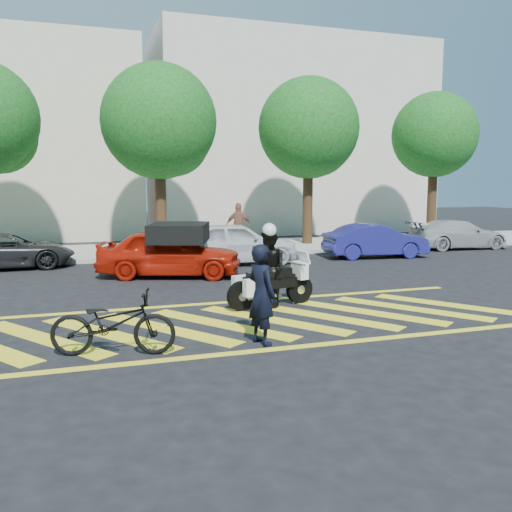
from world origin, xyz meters
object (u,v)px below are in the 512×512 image
object	(u,v)px
officer_moto	(269,269)
parked_mid_left	(7,251)
parked_right	(375,241)
parked_far_right	(458,234)
red_convertible	(170,253)
parked_mid_right	(235,243)
police_motorcycle	(270,284)
officer_bike	(262,294)
bicycle	(113,323)

from	to	relation	value
officer_moto	parked_mid_left	world-z (taller)	officer_moto
parked_right	parked_far_right	xyz separation A→B (m)	(4.87, 1.40, -0.02)
red_convertible	parked_mid_right	world-z (taller)	parked_mid_right
red_convertible	parked_mid_right	size ratio (longest dim) A/B	0.98
police_motorcycle	parked_mid_left	world-z (taller)	parked_mid_left
parked_far_right	officer_moto	bearing A→B (deg)	129.13
officer_bike	parked_mid_left	bearing A→B (deg)	6.55
parked_mid_right	officer_bike	bearing A→B (deg)	169.68
parked_mid_right	red_convertible	bearing A→B (deg)	128.78
officer_bike	parked_mid_left	size ratio (longest dim) A/B	0.42
parked_mid_left	parked_far_right	xyz separation A→B (m)	(17.86, 0.00, 0.04)
red_convertible	parked_mid_left	distance (m)	5.85
officer_moto	parked_mid_right	world-z (taller)	officer_moto
red_convertible	parked_mid_left	xyz separation A→B (m)	(-4.85, 3.26, -0.14)
bicycle	parked_right	world-z (taller)	parked_right
officer_bike	parked_mid_left	distance (m)	11.93
officer_bike	officer_moto	xyz separation A→B (m)	(1.09, 2.66, 0.00)
police_motorcycle	parked_mid_right	world-z (taller)	parked_mid_right
parked_mid_left	parked_far_right	size ratio (longest dim) A/B	0.98
parked_right	parked_far_right	size ratio (longest dim) A/B	0.91
bicycle	parked_mid_right	size ratio (longest dim) A/B	0.46
red_convertible	parked_right	size ratio (longest dim) A/B	1.09
officer_bike	police_motorcycle	xyz separation A→B (m)	(1.10, 2.65, -0.35)
parked_mid_left	parked_mid_right	xyz separation A→B (m)	(7.42, -1.40, 0.16)
red_convertible	parked_far_right	size ratio (longest dim) A/B	0.99
police_motorcycle	parked_far_right	world-z (taller)	parked_far_right
red_convertible	parked_mid_right	distance (m)	3.17
bicycle	parked_right	size ratio (longest dim) A/B	0.52
police_motorcycle	parked_right	size ratio (longest dim) A/B	0.56
red_convertible	parked_far_right	xyz separation A→B (m)	(13.00, 3.26, -0.10)
officer_bike	parked_right	bearing A→B (deg)	-59.28
parked_right	parked_far_right	world-z (taller)	parked_right
parked_right	police_motorcycle	bearing A→B (deg)	140.68
officer_bike	parked_far_right	size ratio (longest dim) A/B	0.41
police_motorcycle	parked_far_right	bearing A→B (deg)	22.60
parked_mid_right	parked_right	bearing A→B (deg)	-87.19
officer_moto	parked_far_right	world-z (taller)	officer_moto
police_motorcycle	officer_moto	world-z (taller)	officer_moto
bicycle	red_convertible	world-z (taller)	red_convertible
parked_far_right	red_convertible	bearing A→B (deg)	108.26
bicycle	officer_bike	bearing A→B (deg)	-79.28
officer_moto	parked_right	size ratio (longest dim) A/B	0.45
parked_right	parked_mid_right	bearing A→B (deg)	95.58
officer_bike	bicycle	world-z (taller)	officer_bike
officer_moto	parked_mid_left	bearing A→B (deg)	-154.25
officer_moto	parked_far_right	bearing A→B (deg)	112.53
officer_bike	parked_far_right	distance (m)	16.55
red_convertible	bicycle	bearing A→B (deg)	-177.77
bicycle	officer_moto	bearing A→B (deg)	-40.74
bicycle	parked_far_right	xyz separation A→B (m)	(15.11, 10.55, 0.09)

